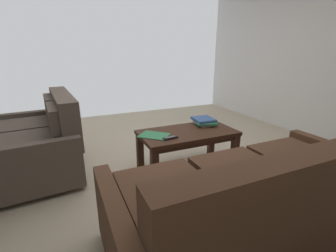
% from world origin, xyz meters
% --- Properties ---
extents(ground_plane, '(5.18, 5.23, 0.01)m').
position_xyz_m(ground_plane, '(0.00, 0.00, -0.00)').
color(ground_plane, '#B7A88E').
extents(wall_left, '(0.12, 5.23, 2.62)m').
position_xyz_m(wall_left, '(-2.59, 0.00, 1.31)').
color(wall_left, silver).
rests_on(wall_left, ground).
extents(sofa_main, '(1.96, 0.89, 0.80)m').
position_xyz_m(sofa_main, '(-0.13, 1.37, 0.35)').
color(sofa_main, black).
rests_on(sofa_main, ground).
extents(loveseat_near, '(0.94, 1.45, 0.86)m').
position_xyz_m(loveseat_near, '(1.26, -0.44, 0.36)').
color(loveseat_near, black).
rests_on(loveseat_near, ground).
extents(coffee_table, '(1.06, 0.55, 0.46)m').
position_xyz_m(coffee_table, '(-0.23, 0.22, 0.39)').
color(coffee_table, '#3D2316').
rests_on(coffee_table, ground).
extents(book_stack, '(0.31, 0.35, 0.07)m').
position_xyz_m(book_stack, '(-0.54, 0.07, 0.50)').
color(book_stack, silver).
rests_on(book_stack, coffee_table).
extents(tv_remote, '(0.16, 0.06, 0.02)m').
position_xyz_m(tv_remote, '(0.04, 0.36, 0.47)').
color(tv_remote, black).
rests_on(tv_remote, coffee_table).
extents(loose_magazine, '(0.37, 0.37, 0.01)m').
position_xyz_m(loose_magazine, '(0.16, 0.21, 0.47)').
color(loose_magazine, '#337F51').
rests_on(loose_magazine, coffee_table).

